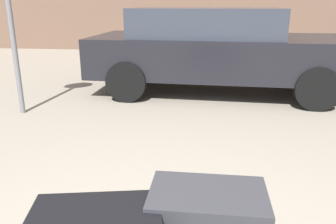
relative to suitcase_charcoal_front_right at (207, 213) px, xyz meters
The scene contains 5 objects.
suitcase_charcoal_front_right is the anchor object (origin of this frame).
parked_car 4.43m from the suitcase_charcoal_front_right, 88.28° to the left, with size 4.39×2.10×1.42m.
bollard_kerb_near 7.22m from the suitcase_charcoal_front_right, 75.92° to the left, with size 0.25×0.25×0.55m, color #383838.
bollard_kerb_mid 7.60m from the suitcase_charcoal_front_right, 67.06° to the left, with size 0.25×0.25×0.55m, color #383838.
no_parking_sign 4.00m from the suitcase_charcoal_front_right, 132.38° to the left, with size 0.49×0.13×2.25m.
Camera 1 is at (0.29, -1.35, 1.51)m, focal length 36.75 mm.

